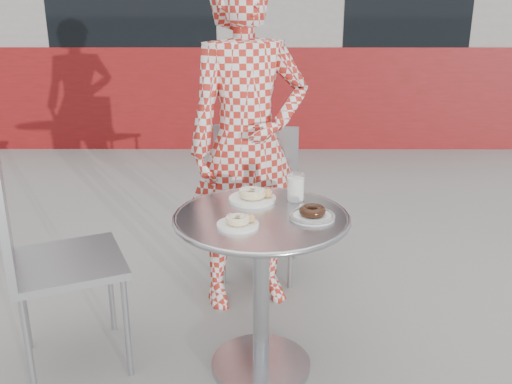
{
  "coord_description": "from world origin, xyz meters",
  "views": [
    {
      "loc": [
        -0.01,
        -1.99,
        1.49
      ],
      "look_at": [
        -0.01,
        0.11,
        0.76
      ],
      "focal_mm": 40.0,
      "sensor_mm": 36.0,
      "label": 1
    }
  ],
  "objects_px": {
    "seated_person": "(248,145)",
    "plate_far": "(253,196)",
    "plate_near": "(239,222)",
    "milk_cup": "(296,188)",
    "plate_checker": "(312,214)",
    "chair_left": "(68,304)",
    "chair_far": "(260,227)",
    "bistro_table": "(261,255)"
  },
  "relations": [
    {
      "from": "seated_person",
      "to": "plate_far",
      "type": "xyz_separation_m",
      "value": [
        0.03,
        -0.43,
        -0.1
      ]
    },
    {
      "from": "plate_near",
      "to": "milk_cup",
      "type": "distance_m",
      "value": 0.35
    },
    {
      "from": "plate_checker",
      "to": "plate_far",
      "type": "bearing_deg",
      "value": 139.93
    },
    {
      "from": "milk_cup",
      "to": "chair_left",
      "type": "bearing_deg",
      "value": -172.21
    },
    {
      "from": "chair_far",
      "to": "bistro_table",
      "type": "bearing_deg",
      "value": 97.5
    },
    {
      "from": "milk_cup",
      "to": "plate_far",
      "type": "bearing_deg",
      "value": -179.25
    },
    {
      "from": "plate_near",
      "to": "plate_checker",
      "type": "height_order",
      "value": "plate_checker"
    },
    {
      "from": "chair_left",
      "to": "milk_cup",
      "type": "bearing_deg",
      "value": -106.07
    },
    {
      "from": "chair_far",
      "to": "chair_left",
      "type": "xyz_separation_m",
      "value": [
        -0.8,
        -0.84,
        0.01
      ]
    },
    {
      "from": "bistro_table",
      "to": "milk_cup",
      "type": "height_order",
      "value": "milk_cup"
    },
    {
      "from": "plate_far",
      "to": "milk_cup",
      "type": "bearing_deg",
      "value": 0.75
    },
    {
      "from": "chair_left",
      "to": "plate_checker",
      "type": "height_order",
      "value": "chair_left"
    },
    {
      "from": "seated_person",
      "to": "plate_far",
      "type": "bearing_deg",
      "value": -104.44
    },
    {
      "from": "plate_near",
      "to": "milk_cup",
      "type": "relative_size",
      "value": 1.34
    },
    {
      "from": "chair_far",
      "to": "plate_far",
      "type": "height_order",
      "value": "chair_far"
    },
    {
      "from": "bistro_table",
      "to": "plate_far",
      "type": "distance_m",
      "value": 0.25
    },
    {
      "from": "plate_far",
      "to": "milk_cup",
      "type": "height_order",
      "value": "milk_cup"
    },
    {
      "from": "bistro_table",
      "to": "milk_cup",
      "type": "xyz_separation_m",
      "value": [
        0.14,
        0.17,
        0.22
      ]
    },
    {
      "from": "bistro_table",
      "to": "plate_far",
      "type": "relative_size",
      "value": 3.58
    },
    {
      "from": "chair_far",
      "to": "seated_person",
      "type": "xyz_separation_m",
      "value": [
        -0.06,
        -0.29,
        0.54
      ]
    },
    {
      "from": "chair_left",
      "to": "plate_checker",
      "type": "xyz_separation_m",
      "value": [
        0.99,
        -0.06,
        0.42
      ]
    },
    {
      "from": "chair_far",
      "to": "plate_near",
      "type": "distance_m",
      "value": 1.08
    },
    {
      "from": "chair_far",
      "to": "seated_person",
      "type": "bearing_deg",
      "value": 85.45
    },
    {
      "from": "plate_far",
      "to": "plate_near",
      "type": "bearing_deg",
      "value": -100.79
    },
    {
      "from": "seated_person",
      "to": "milk_cup",
      "type": "xyz_separation_m",
      "value": [
        0.2,
        -0.42,
        -0.07
      ]
    },
    {
      "from": "chair_left",
      "to": "plate_far",
      "type": "distance_m",
      "value": 0.89
    },
    {
      "from": "chair_left",
      "to": "plate_near",
      "type": "distance_m",
      "value": 0.84
    },
    {
      "from": "seated_person",
      "to": "plate_far",
      "type": "distance_m",
      "value": 0.44
    },
    {
      "from": "plate_checker",
      "to": "milk_cup",
      "type": "bearing_deg",
      "value": 105.15
    },
    {
      "from": "plate_checker",
      "to": "milk_cup",
      "type": "relative_size",
      "value": 1.51
    },
    {
      "from": "chair_left",
      "to": "seated_person",
      "type": "height_order",
      "value": "seated_person"
    },
    {
      "from": "seated_person",
      "to": "chair_far",
      "type": "bearing_deg",
      "value": 59.63
    },
    {
      "from": "plate_near",
      "to": "milk_cup",
      "type": "height_order",
      "value": "milk_cup"
    },
    {
      "from": "seated_person",
      "to": "plate_near",
      "type": "distance_m",
      "value": 0.71
    },
    {
      "from": "chair_left",
      "to": "plate_near",
      "type": "xyz_separation_m",
      "value": [
        0.71,
        -0.14,
        0.43
      ]
    },
    {
      "from": "bistro_table",
      "to": "seated_person",
      "type": "distance_m",
      "value": 0.66
    },
    {
      "from": "bistro_table",
      "to": "milk_cup",
      "type": "bearing_deg",
      "value": 50.04
    },
    {
      "from": "bistro_table",
      "to": "chair_far",
      "type": "relative_size",
      "value": 0.79
    },
    {
      "from": "bistro_table",
      "to": "plate_checker",
      "type": "distance_m",
      "value": 0.27
    },
    {
      "from": "bistro_table",
      "to": "seated_person",
      "type": "relative_size",
      "value": 0.43
    },
    {
      "from": "seated_person",
      "to": "milk_cup",
      "type": "bearing_deg",
      "value": -82.94
    },
    {
      "from": "bistro_table",
      "to": "plate_checker",
      "type": "xyz_separation_m",
      "value": [
        0.19,
        -0.02,
        0.18
      ]
    }
  ]
}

